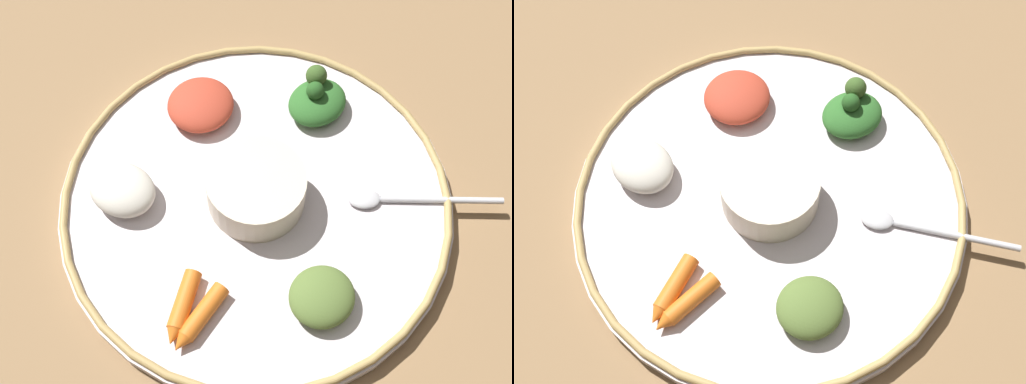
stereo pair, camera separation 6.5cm
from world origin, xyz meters
The scene contains 11 objects.
ground_plane centered at (0.00, 0.00, 0.00)m, with size 2.40×2.40×0.00m, color olive.
platter centered at (0.00, 0.00, 0.01)m, with size 0.41×0.41×0.02m, color silver.
platter_rim centered at (0.00, 0.00, 0.02)m, with size 0.41×0.41×0.01m, color tan.
center_bowl centered at (0.00, 0.00, 0.04)m, with size 0.10×0.10×0.04m.
spoon centered at (-0.08, 0.12, 0.02)m, with size 0.10×0.14×0.01m.
greens_pile centered at (-0.13, -0.01, 0.03)m, with size 0.08×0.07×0.05m.
carrot_near_spoon centered at (0.14, 0.01, 0.03)m, with size 0.07×0.04×0.02m.
carrot_outer centered at (0.14, 0.03, 0.03)m, with size 0.07×0.02×0.02m.
mound_rice_white centered at (0.08, -0.11, 0.03)m, with size 0.07×0.06×0.03m, color silver.
mound_berbere_red centered at (-0.06, -0.11, 0.03)m, with size 0.07×0.07×0.03m, color #B73D28.
mound_collards centered at (0.06, 0.11, 0.03)m, with size 0.06×0.06×0.03m, color #567033.
Camera 1 is at (0.25, 0.18, 0.61)m, focal length 44.95 mm.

